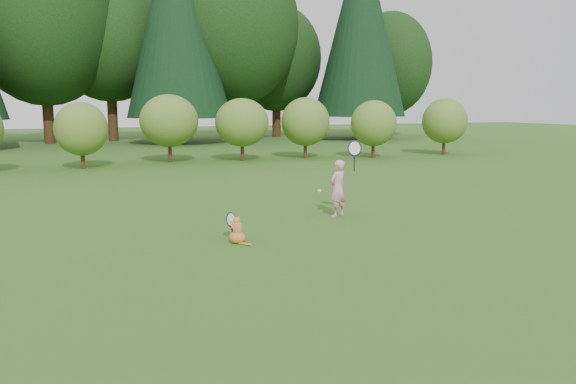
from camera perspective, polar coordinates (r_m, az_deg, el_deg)
name	(u,v)px	position (r m, az deg, el deg)	size (l,w,h in m)	color
ground	(294,242)	(9.19, 0.66, -5.10)	(100.00, 100.00, 0.00)	#285618
shrub_row	(164,127)	(21.54, -12.52, 6.47)	(28.00, 3.00, 2.80)	olive
woodland_backdrop	(129,2)	(31.89, -15.87, 18.06)	(48.00, 10.00, 15.00)	black
child	(338,187)	(11.21, 5.15, 0.51)	(0.66, 0.44, 1.71)	pink
cat	(237,229)	(9.13, -5.21, -3.77)	(0.34, 0.60, 0.60)	#B95D23
tennis_ball	(319,191)	(10.39, 3.19, 0.10)	(0.08, 0.08, 0.08)	#A5D519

